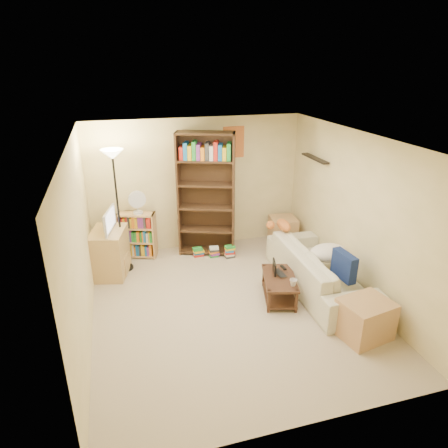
# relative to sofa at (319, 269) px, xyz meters

# --- Properties ---
(room) EXTENTS (4.50, 4.54, 2.52)m
(room) POSITION_rel_sofa_xyz_m (-1.51, -0.11, 1.28)
(room) COLOR #C8B496
(room) RESTS_ON ground
(sofa) EXTENTS (2.37, 1.00, 0.68)m
(sofa) POSITION_rel_sofa_xyz_m (0.00, 0.00, 0.00)
(sofa) COLOR beige
(sofa) RESTS_ON ground
(navy_pillow) EXTENTS (0.17, 0.46, 0.41)m
(navy_pillow) POSITION_rel_sofa_xyz_m (0.10, -0.51, 0.31)
(navy_pillow) COLOR navy
(navy_pillow) RESTS_ON sofa
(cream_blanket) EXTENTS (0.63, 0.45, 0.27)m
(cream_blanket) POSITION_rel_sofa_xyz_m (0.17, 0.05, 0.24)
(cream_blanket) COLOR white
(cream_blanket) RESTS_ON sofa
(tabby_cat) EXTENTS (0.54, 0.20, 0.19)m
(tabby_cat) POSITION_rel_sofa_xyz_m (-0.29, 0.91, 0.43)
(tabby_cat) COLOR #CA682A
(tabby_cat) RESTS_ON sofa
(coffee_table) EXTENTS (0.68, 0.95, 0.38)m
(coffee_table) POSITION_rel_sofa_xyz_m (-0.73, -0.12, -0.11)
(coffee_table) COLOR #46291B
(coffee_table) RESTS_ON ground
(laptop) EXTENTS (0.32, 0.24, 0.02)m
(laptop) POSITION_rel_sofa_xyz_m (-0.66, -0.03, 0.05)
(laptop) COLOR black
(laptop) RESTS_ON coffee_table
(laptop_screen) EXTENTS (0.09, 0.28, 0.19)m
(laptop_screen) POSITION_rel_sofa_xyz_m (-0.77, 0.00, 0.15)
(laptop_screen) COLOR white
(laptop_screen) RESTS_ON laptop
(mug) EXTENTS (0.14, 0.14, 0.10)m
(mug) POSITION_rel_sofa_xyz_m (-0.64, -0.40, 0.09)
(mug) COLOR silver
(mug) RESTS_ON coffee_table
(tv_remote) EXTENTS (0.05, 0.15, 0.02)m
(tv_remote) POSITION_rel_sofa_xyz_m (-0.57, 0.13, 0.05)
(tv_remote) COLOR black
(tv_remote) RESTS_ON coffee_table
(tv_stand) EXTENTS (0.70, 0.86, 0.80)m
(tv_stand) POSITION_rel_sofa_xyz_m (-3.22, 1.39, 0.06)
(tv_stand) COLOR tan
(tv_stand) RESTS_ON ground
(television) EXTENTS (0.69, 0.39, 0.38)m
(television) POSITION_rel_sofa_xyz_m (-3.22, 1.39, 0.65)
(television) COLOR black
(television) RESTS_ON tv_stand
(tall_bookshelf) EXTENTS (1.09, 0.68, 2.30)m
(tall_bookshelf) POSITION_rel_sofa_xyz_m (-1.43, 1.74, 0.87)
(tall_bookshelf) COLOR #3C2417
(tall_bookshelf) RESTS_ON ground
(short_bookshelf) EXTENTS (0.73, 0.47, 0.87)m
(short_bookshelf) POSITION_rel_sofa_xyz_m (-2.71, 1.94, 0.09)
(short_bookshelf) COLOR tan
(short_bookshelf) RESTS_ON ground
(desk_fan) EXTENTS (0.31, 0.17, 0.43)m
(desk_fan) POSITION_rel_sofa_xyz_m (-2.66, 1.89, 0.76)
(desk_fan) COLOR silver
(desk_fan) RESTS_ON short_bookshelf
(floor_lamp) EXTENTS (0.36, 0.36, 2.14)m
(floor_lamp) POSITION_rel_sofa_xyz_m (-3.00, 1.51, 1.36)
(floor_lamp) COLOR black
(floor_lamp) RESTS_ON ground
(side_table) EXTENTS (0.55, 0.55, 0.56)m
(side_table) POSITION_rel_sofa_xyz_m (0.12, 1.69, -0.06)
(side_table) COLOR tan
(side_table) RESTS_ON ground
(end_cabinet) EXTENTS (0.73, 0.64, 0.53)m
(end_cabinet) POSITION_rel_sofa_xyz_m (-0.00, -1.27, -0.08)
(end_cabinet) COLOR tan
(end_cabinet) RESTS_ON ground
(book_stacks) EXTENTS (0.75, 0.36, 0.23)m
(book_stacks) POSITION_rel_sofa_xyz_m (-1.32, 1.53, -0.24)
(book_stacks) COLOR red
(book_stacks) RESTS_ON ground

